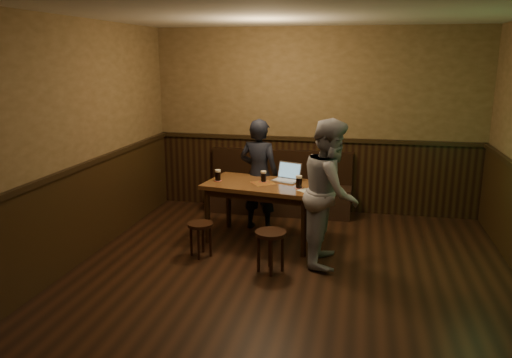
{
  "coord_description": "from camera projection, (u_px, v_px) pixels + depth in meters",
  "views": [
    {
      "loc": [
        0.7,
        -4.63,
        2.37
      ],
      "look_at": [
        -0.58,
        1.37,
        0.86
      ],
      "focal_mm": 35.0,
      "sensor_mm": 36.0,
      "label": 1
    }
  ],
  "objects": [
    {
      "name": "pub_table",
      "position": [
        263.0,
        191.0,
        6.44
      ],
      "size": [
        1.57,
        1.05,
        0.78
      ],
      "rotation": [
        0.0,
        0.0,
        -0.16
      ],
      "color": "#512C17",
      "rests_on": "ground"
    },
    {
      "name": "pint_right",
      "position": [
        299.0,
        182.0,
        6.15
      ],
      "size": [
        0.1,
        0.1,
        0.16
      ],
      "color": "#B31617",
      "rests_on": "pub_table"
    },
    {
      "name": "laptop",
      "position": [
        287.0,
        176.0,
        6.53
      ],
      "size": [
        0.4,
        0.36,
        0.24
      ],
      "rotation": [
        0.0,
        0.0,
        -0.35
      ],
      "color": "silver",
      "rests_on": "pub_table"
    },
    {
      "name": "stool_left",
      "position": [
        201.0,
        230.0,
        6.0
      ],
      "size": [
        0.34,
        0.34,
        0.42
      ],
      "rotation": [
        0.0,
        0.0,
        0.09
      ],
      "color": "black",
      "rests_on": "ground"
    },
    {
      "name": "person_grey",
      "position": [
        331.0,
        192.0,
        5.72
      ],
      "size": [
        0.65,
        0.83,
        1.7
      ],
      "primitive_type": "imported",
      "rotation": [
        0.0,
        0.0,
        1.57
      ],
      "color": "#9A999F",
      "rests_on": "ground"
    },
    {
      "name": "pint_mid",
      "position": [
        264.0,
        176.0,
        6.46
      ],
      "size": [
        0.09,
        0.09,
        0.15
      ],
      "color": "#B31617",
      "rests_on": "pub_table"
    },
    {
      "name": "room",
      "position": [
        288.0,
        175.0,
        5.02
      ],
      "size": [
        5.04,
        6.04,
        2.84
      ],
      "color": "black",
      "rests_on": "ground"
    },
    {
      "name": "stool_right",
      "position": [
        271.0,
        240.0,
        5.56
      ],
      "size": [
        0.43,
        0.43,
        0.48
      ],
      "rotation": [
        0.0,
        0.0,
        0.24
      ],
      "color": "black",
      "rests_on": "ground"
    },
    {
      "name": "pint_left",
      "position": [
        218.0,
        175.0,
        6.52
      ],
      "size": [
        0.1,
        0.1,
        0.15
      ],
      "color": "#B31617",
      "rests_on": "pub_table"
    },
    {
      "name": "bench",
      "position": [
        279.0,
        192.0,
        7.74
      ],
      "size": [
        2.2,
        0.5,
        0.95
      ],
      "color": "black",
      "rests_on": "ground"
    },
    {
      "name": "person_suit",
      "position": [
        259.0,
        175.0,
        6.87
      ],
      "size": [
        0.63,
        0.48,
        1.55
      ],
      "primitive_type": "imported",
      "rotation": [
        0.0,
        0.0,
        2.94
      ],
      "color": "black",
      "rests_on": "ground"
    },
    {
      "name": "menu",
      "position": [
        307.0,
        191.0,
        6.03
      ],
      "size": [
        0.26,
        0.26,
        0.0
      ],
      "primitive_type": "cube",
      "rotation": [
        0.0,
        0.0,
        -0.73
      ],
      "color": "silver",
      "rests_on": "pub_table"
    }
  ]
}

